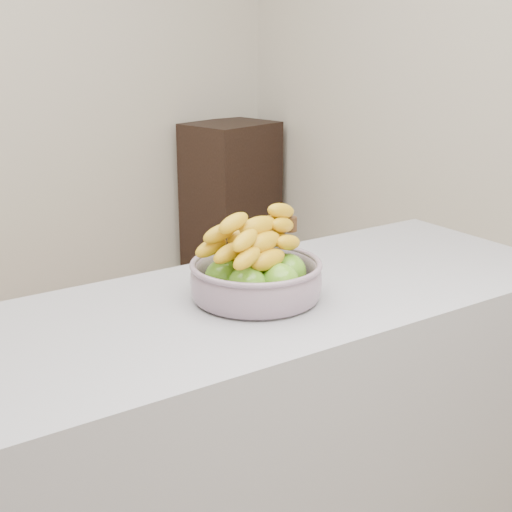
{
  "coord_description": "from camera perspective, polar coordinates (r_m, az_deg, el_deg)",
  "views": [
    {
      "loc": [
        -0.65,
        -1.95,
        1.48
      ],
      "look_at": [
        0.19,
        -0.7,
        1.0
      ],
      "focal_mm": 50.0,
      "sensor_mm": 36.0,
      "label": 1
    }
  ],
  "objects": [
    {
      "name": "cabinet",
      "position": [
        4.5,
        -2.01,
        4.71
      ],
      "size": [
        0.6,
        0.53,
        0.93
      ],
      "primitive_type": "cube",
      "rotation": [
        0.0,
        0.0,
        0.25
      ],
      "color": "black",
      "rests_on": "ground"
    },
    {
      "name": "counter",
      "position": [
        1.75,
        -5.33,
        -18.47
      ],
      "size": [
        2.0,
        0.6,
        0.9
      ],
      "primitive_type": "cube",
      "color": "#96969D",
      "rests_on": "ground"
    },
    {
      "name": "ground",
      "position": [
        2.54,
        -13.0,
        -18.54
      ],
      "size": [
        4.0,
        4.0,
        0.0
      ],
      "primitive_type": "plane",
      "color": "#96855C",
      "rests_on": "ground"
    },
    {
      "name": "fruit_bowl",
      "position": [
        1.6,
        -0.01,
        -1.42
      ],
      "size": [
        0.3,
        0.3,
        0.19
      ],
      "rotation": [
        0.0,
        0.0,
        0.2
      ],
      "color": "#9DAEBC",
      "rests_on": "counter"
    }
  ]
}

